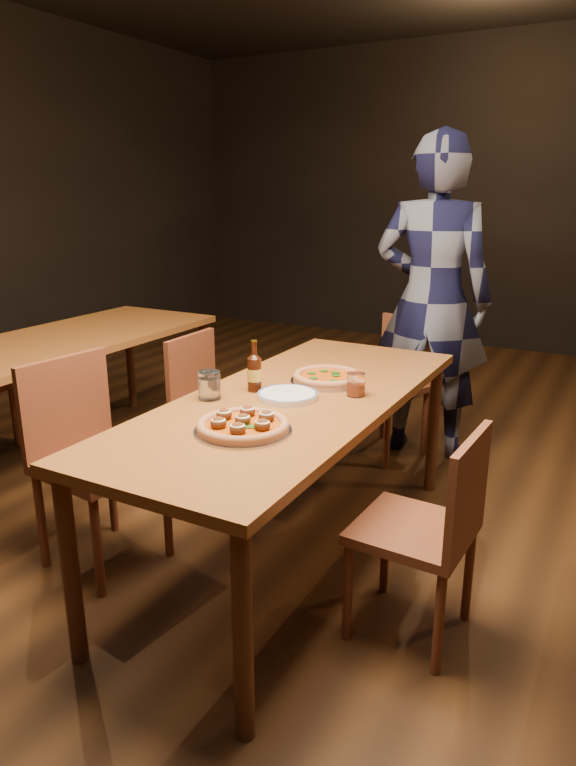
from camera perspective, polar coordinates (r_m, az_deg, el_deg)
The scene contains 15 objects.
ground at distance 2.97m, azimuth 0.48°, elevation -15.08°, with size 9.00×9.00×0.00m, color black.
room_shell at distance 2.54m, azimuth 0.59°, elevation 23.34°, with size 9.00×9.00×9.00m.
table_main at distance 2.67m, azimuth 0.51°, elevation -2.64°, with size 0.80×2.00×0.75m.
table_left at distance 3.94m, azimuth -19.68°, elevation 2.76°, with size 0.80×2.00×0.75m.
chair_main_nw at distance 2.83m, azimuth -16.39°, elevation -6.79°, with size 0.44×0.44×0.94m, color #5A2917, non-canonical shape.
chair_main_sw at distance 3.43m, azimuth -5.92°, elevation -2.53°, with size 0.41×0.41×0.87m, color #5A2917, non-canonical shape.
chair_main_e at distance 2.37m, azimuth 11.07°, elevation -12.57°, with size 0.39×0.39×0.84m, color #5A2917, non-canonical shape.
chair_end at distance 3.91m, azimuth 8.73°, elevation -0.23°, with size 0.40×0.40×0.87m, color #5A2917, non-canonical shape.
pizza_meatball at distance 2.27m, azimuth -4.04°, elevation -3.75°, with size 0.35×0.35×0.06m.
pizza_margherita at distance 2.84m, azimuth 3.54°, elevation 0.51°, with size 0.33×0.33×0.04m.
plate_stack at distance 2.62m, azimuth -0.04°, elevation -1.12°, with size 0.25×0.25×0.02m, color white.
beer_bottle at distance 2.70m, azimuth -3.01°, elevation 0.86°, with size 0.06×0.06×0.21m.
water_glass at distance 2.62m, azimuth -7.03°, elevation -0.20°, with size 0.09×0.09×0.11m, color white.
amber_glass at distance 2.66m, azimuth 6.08°, elevation -0.13°, with size 0.08×0.08×0.10m, color #943010.
diner at distance 3.88m, azimuth 12.72°, elevation 7.20°, with size 0.69×0.45×1.89m, color black.
Camera 1 is at (1.19, -2.22, 1.57)m, focal length 30.00 mm.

